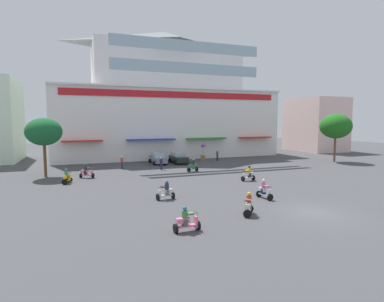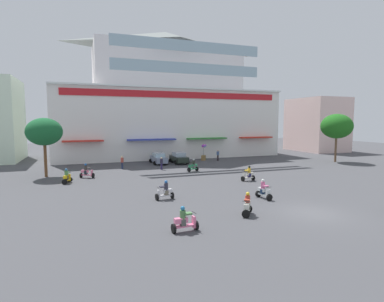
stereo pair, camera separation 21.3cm
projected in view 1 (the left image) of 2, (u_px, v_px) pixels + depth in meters
name	position (u px, v px, depth m)	size (l,w,h in m)	color
ground_plane	(226.00, 179.00, 32.59)	(128.00, 128.00, 0.00)	#444448
colonial_building	(166.00, 102.00, 53.93)	(37.00, 18.74, 21.46)	white
flank_building_right	(315.00, 125.00, 62.76)	(8.09, 10.74, 10.63)	beige
plaza_tree_0	(44.00, 132.00, 33.05)	(3.77, 4.01, 6.43)	brown
plaza_tree_1	(336.00, 126.00, 45.42)	(4.47, 4.57, 7.13)	brown
parked_car_0	(158.00, 158.00, 43.77)	(2.22, 4.49, 1.53)	gray
parked_car_1	(178.00, 158.00, 44.28)	(2.30, 4.36, 1.58)	black
scooter_rider_0	(87.00, 172.00, 32.86)	(1.55, 1.04, 1.57)	black
scooter_rider_1	(264.00, 191.00, 24.15)	(0.69, 1.53, 1.55)	black
scooter_rider_2	(166.00, 192.00, 23.88)	(1.47, 0.68, 1.51)	black
scooter_rider_3	(186.00, 221.00, 16.95)	(1.52, 0.62, 1.46)	black
scooter_rider_4	(193.00, 166.00, 37.12)	(1.49, 1.00, 1.58)	black
scooter_rider_5	(249.00, 206.00, 19.92)	(1.23, 1.38, 1.52)	black
scooter_rider_6	(248.00, 175.00, 31.34)	(1.49, 0.68, 1.56)	black
scooter_rider_8	(67.00, 177.00, 29.97)	(0.94, 1.49, 1.51)	black
pedestrian_0	(217.00, 155.00, 46.97)	(0.53, 0.53, 1.69)	black
pedestrian_1	(161.00, 163.00, 38.48)	(0.40, 0.40, 1.57)	#29204C
pedestrian_2	(122.00, 162.00, 39.03)	(0.44, 0.44, 1.65)	#232D4D
balloon_vendor_cart	(203.00, 153.00, 47.67)	(0.98, 1.08, 2.50)	olive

